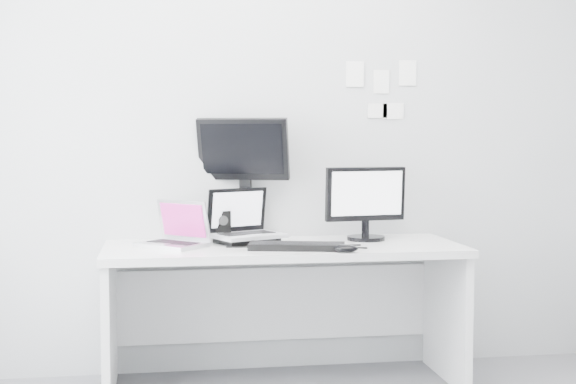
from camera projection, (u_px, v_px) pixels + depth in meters
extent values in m
plane|color=#B6B9BB|center=(274.00, 123.00, 4.44)|extent=(3.60, 0.00, 3.60)
cube|color=silver|center=(284.00, 316.00, 4.16)|extent=(1.80, 0.70, 0.73)
cube|color=silver|center=(171.00, 223.00, 4.06)|extent=(0.40, 0.39, 0.24)
cube|color=black|center=(223.00, 226.00, 4.28)|extent=(0.09, 0.09, 0.16)
cube|color=#B3B5BB|center=(248.00, 215.00, 4.20)|extent=(0.43, 0.39, 0.29)
cube|color=black|center=(244.00, 177.00, 4.38)|extent=(0.52, 0.33, 0.66)
cube|color=black|center=(366.00, 202.00, 4.31)|extent=(0.46, 0.26, 0.40)
cube|color=black|center=(297.00, 246.00, 3.97)|extent=(0.49, 0.27, 0.03)
ellipsoid|color=black|center=(346.00, 248.00, 3.87)|extent=(0.14, 0.11, 0.04)
cube|color=white|center=(355.00, 74.00, 4.48)|extent=(0.10, 0.00, 0.14)
cube|color=white|center=(381.00, 82.00, 4.51)|extent=(0.09, 0.00, 0.13)
cube|color=white|center=(408.00, 73.00, 4.53)|extent=(0.10, 0.00, 0.14)
cube|color=white|center=(378.00, 111.00, 4.52)|extent=(0.11, 0.00, 0.08)
cube|color=white|center=(393.00, 111.00, 4.53)|extent=(0.12, 0.00, 0.09)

